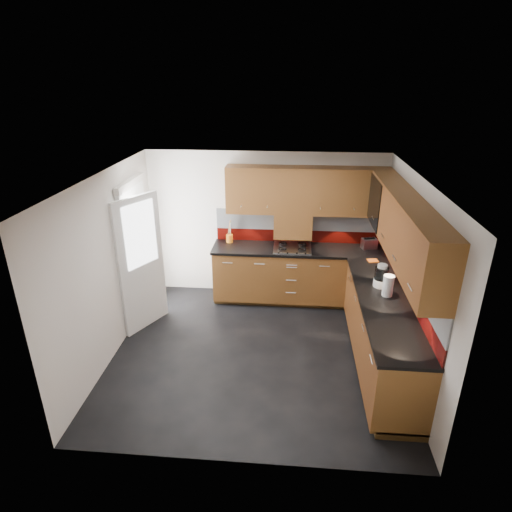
# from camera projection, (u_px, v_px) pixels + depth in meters

# --- Properties ---
(room) EXTENTS (4.00, 3.80, 2.64)m
(room) POSITION_uv_depth(u_px,v_px,m) (256.00, 250.00, 5.23)
(room) COLOR black
(base_cabinets) EXTENTS (2.70, 3.20, 0.95)m
(base_cabinets) POSITION_uv_depth(u_px,v_px,m) (333.00, 301.00, 6.22)
(base_cabinets) COLOR #573113
(base_cabinets) RESTS_ON room
(countertop) EXTENTS (2.72, 3.22, 0.04)m
(countertop) POSITION_uv_depth(u_px,v_px,m) (335.00, 272.00, 6.02)
(countertop) COLOR black
(countertop) RESTS_ON base_cabinets
(backsplash) EXTENTS (2.70, 3.20, 0.54)m
(backsplash) POSITION_uv_depth(u_px,v_px,m) (351.00, 247.00, 6.09)
(backsplash) COLOR #680E09
(backsplash) RESTS_ON countertop
(upper_cabinets) EXTENTS (2.50, 3.20, 0.72)m
(upper_cabinets) POSITION_uv_depth(u_px,v_px,m) (352.00, 208.00, 5.71)
(upper_cabinets) COLOR #573113
(upper_cabinets) RESTS_ON room
(extractor_hood) EXTENTS (0.60, 0.33, 0.40)m
(extractor_hood) POSITION_uv_depth(u_px,v_px,m) (293.00, 225.00, 6.78)
(extractor_hood) COLOR #573113
(extractor_hood) RESTS_ON room
(glass_cabinet) EXTENTS (0.32, 0.80, 0.66)m
(glass_cabinet) POSITION_uv_depth(u_px,v_px,m) (385.00, 201.00, 5.93)
(glass_cabinet) COLOR black
(glass_cabinet) RESTS_ON room
(back_door) EXTENTS (0.42, 1.19, 2.04)m
(back_door) POSITION_uv_depth(u_px,v_px,m) (139.00, 256.00, 6.24)
(back_door) COLOR white
(back_door) RESTS_ON room
(gas_hob) EXTENTS (0.59, 0.52, 0.05)m
(gas_hob) POSITION_uv_depth(u_px,v_px,m) (292.00, 248.00, 6.75)
(gas_hob) COLOR silver
(gas_hob) RESTS_ON countertop
(utensil_pot) EXTENTS (0.11, 0.11, 0.38)m
(utensil_pot) POSITION_uv_depth(u_px,v_px,m) (230.00, 237.00, 6.99)
(utensil_pot) COLOR #CB6913
(utensil_pot) RESTS_ON countertop
(toaster) EXTENTS (0.26, 0.20, 0.17)m
(toaster) POSITION_uv_depth(u_px,v_px,m) (369.00, 244.00, 6.74)
(toaster) COLOR silver
(toaster) RESTS_ON countertop
(food_processor) EXTENTS (0.19, 0.19, 0.31)m
(food_processor) POSITION_uv_depth(u_px,v_px,m) (381.00, 276.00, 5.51)
(food_processor) COLOR white
(food_processor) RESTS_ON countertop
(paper_towel) EXTENTS (0.15, 0.15, 0.27)m
(paper_towel) POSITION_uv_depth(u_px,v_px,m) (388.00, 286.00, 5.28)
(paper_towel) COLOR white
(paper_towel) RESTS_ON countertop
(orange_cloth) EXTENTS (0.17, 0.15, 0.02)m
(orange_cloth) POSITION_uv_depth(u_px,v_px,m) (373.00, 261.00, 6.31)
(orange_cloth) COLOR orange
(orange_cloth) RESTS_ON countertop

